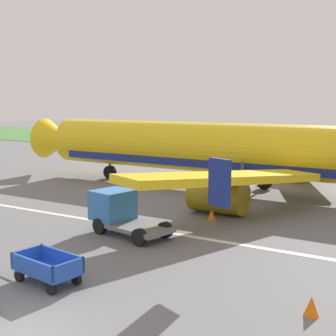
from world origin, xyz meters
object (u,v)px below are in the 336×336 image
Objects in this scene: service_truck_beside_carts at (119,211)px; traffic_cone_near_plane at (212,214)px; airplane at (236,150)px; baggage_cart_fourth_in_row at (47,267)px; traffic_cone_mid_apron at (311,306)px.

traffic_cone_near_plane is (2.92, 4.69, -0.80)m from service_truck_beside_carts.
traffic_cone_near_plane is (2.04, -8.19, -2.75)m from airplane.
baggage_cart_fourth_in_row reaches higher than traffic_cone_mid_apron.
traffic_cone_mid_apron is at bearing -22.98° from service_truck_beside_carts.
service_truck_beside_carts is at bearing 104.63° from baggage_cart_fourth_in_row.
service_truck_beside_carts is (-0.88, -12.88, -1.95)m from airplane.
traffic_cone_mid_apron is at bearing -60.52° from airplane.
service_truck_beside_carts reaches higher than traffic_cone_mid_apron.
service_truck_beside_carts is 5.58m from traffic_cone_near_plane.
baggage_cart_fourth_in_row is at bearing -87.41° from airplane.
traffic_cone_near_plane is 12.10m from traffic_cone_mid_apron.
airplane reaches higher than traffic_cone_mid_apron.
baggage_cart_fourth_in_row is at bearing -166.08° from traffic_cone_mid_apron.
baggage_cart_fourth_in_row is 7.02m from service_truck_beside_carts.
airplane is 10.37× the size of baggage_cart_fourth_in_row.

